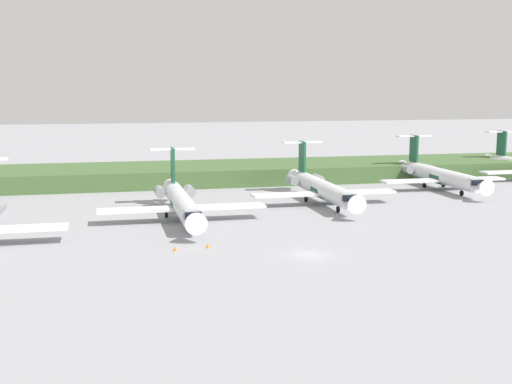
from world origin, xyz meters
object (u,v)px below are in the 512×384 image
at_px(regional_jet_fourth, 321,187).
at_px(regional_jet_third, 181,201).
at_px(regional_jet_fifth, 439,175).
at_px(safety_cone_mid_marker, 208,246).
at_px(safety_cone_front_marker, 175,248).

bearing_deg(regional_jet_fourth, regional_jet_third, -160.66).
height_order(regional_jet_fourth, regional_jet_fifth, same).
bearing_deg(safety_cone_mid_marker, regional_jet_third, 93.30).
bearing_deg(safety_cone_front_marker, regional_jet_third, 81.32).
distance_m(regional_jet_fourth, safety_cone_mid_marker, 33.81).
xyz_separation_m(regional_jet_third, safety_cone_front_marker, (-2.74, -17.95, -2.26)).
height_order(regional_jet_third, safety_cone_front_marker, regional_jet_third).
xyz_separation_m(regional_jet_fourth, safety_cone_front_marker, (-25.72, -26.01, -2.26)).
height_order(regional_jet_fifth, safety_cone_front_marker, regional_jet_fifth).
distance_m(regional_jet_fifth, safety_cone_mid_marker, 59.27).
bearing_deg(safety_cone_front_marker, regional_jet_fifth, 34.96).
relative_size(regional_jet_fifth, safety_cone_front_marker, 56.36).
bearing_deg(safety_cone_mid_marker, regional_jet_fifth, 36.72).
distance_m(regional_jet_third, regional_jet_fifth, 51.68).
bearing_deg(safety_cone_front_marker, regional_jet_fourth, 45.33).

